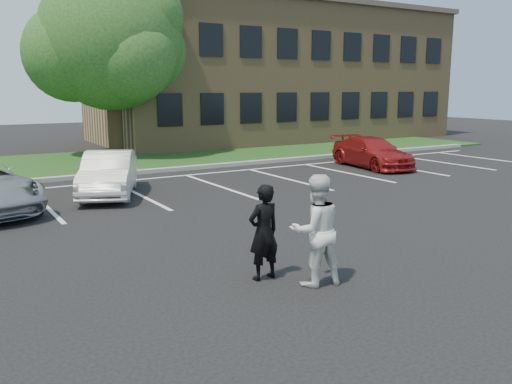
# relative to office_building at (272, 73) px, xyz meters

# --- Properties ---
(ground_plane) EXTENTS (90.00, 90.00, 0.00)m
(ground_plane) POSITION_rel_office_building_xyz_m (-14.00, -21.99, -4.16)
(ground_plane) COLOR black
(ground_plane) RESTS_ON ground
(curb) EXTENTS (40.00, 0.30, 0.15)m
(curb) POSITION_rel_office_building_xyz_m (-14.00, -9.99, -4.08)
(curb) COLOR gray
(curb) RESTS_ON ground
(grass_strip) EXTENTS (44.00, 8.00, 0.08)m
(grass_strip) POSITION_rel_office_building_xyz_m (-14.00, -5.99, -4.12)
(grass_strip) COLOR #164010
(grass_strip) RESTS_ON ground
(stall_lines) EXTENTS (34.00, 5.36, 0.01)m
(stall_lines) POSITION_rel_office_building_xyz_m (-12.60, -13.04, -4.15)
(stall_lines) COLOR white
(stall_lines) RESTS_ON ground
(office_building) EXTENTS (22.40, 10.40, 8.30)m
(office_building) POSITION_rel_office_building_xyz_m (0.00, 0.00, 0.00)
(office_building) COLOR olive
(office_building) RESTS_ON ground
(tree) EXTENTS (7.80, 7.20, 8.80)m
(tree) POSITION_rel_office_building_xyz_m (-11.67, -4.29, 1.19)
(tree) COLOR black
(tree) RESTS_ON ground
(man_black_suit) EXTENTS (0.64, 0.45, 1.68)m
(man_black_suit) POSITION_rel_office_building_xyz_m (-14.67, -22.35, -3.32)
(man_black_suit) COLOR black
(man_black_suit) RESTS_ON ground
(man_white_shirt) EXTENTS (1.02, 0.86, 1.89)m
(man_white_shirt) POSITION_rel_office_building_xyz_m (-14.07, -23.02, -3.21)
(man_white_shirt) COLOR silver
(man_white_shirt) RESTS_ON ground
(car_white_sedan) EXTENTS (2.91, 4.32, 1.35)m
(car_white_sedan) POSITION_rel_office_building_xyz_m (-14.80, -13.60, -3.48)
(car_white_sedan) COLOR silver
(car_white_sedan) RESTS_ON ground
(car_red_compact) EXTENTS (2.26, 4.46, 1.24)m
(car_red_compact) POSITION_rel_office_building_xyz_m (-3.69, -13.34, -3.54)
(car_red_compact) COLOR maroon
(car_red_compact) RESTS_ON ground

